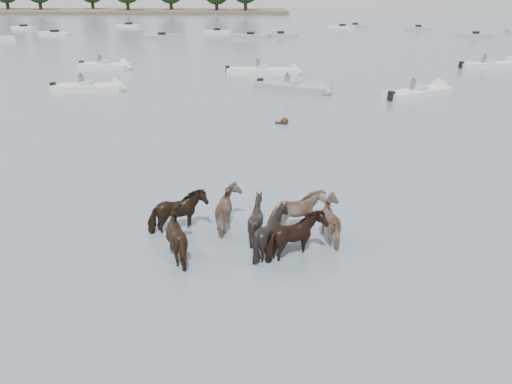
{
  "coord_description": "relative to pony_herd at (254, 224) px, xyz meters",
  "views": [
    {
      "loc": [
        1.22,
        -11.79,
        6.75
      ],
      "look_at": [
        1.19,
        2.35,
        1.1
      ],
      "focal_mm": 35.72,
      "sensor_mm": 36.0,
      "label": 1
    }
  ],
  "objects": [
    {
      "name": "pony_herd",
      "position": [
        0.0,
        0.0,
        0.0
      ],
      "size": [
        6.5,
        3.67,
        1.51
      ],
      "color": "black",
      "rests_on": "ground"
    },
    {
      "name": "motorboat_f",
      "position": [
        -13.03,
        33.78,
        -0.29
      ],
      "size": [
        5.33,
        2.74,
        1.92
      ],
      "rotation": [
        0.0,
        0.0,
        -0.24
      ],
      "color": "silver",
      "rests_on": "ground"
    },
    {
      "name": "motorboat_b",
      "position": [
        3.28,
        22.77,
        -0.29
      ],
      "size": [
        5.81,
        4.51,
        1.92
      ],
      "rotation": [
        0.0,
        0.0,
        -0.57
      ],
      "color": "gray",
      "rests_on": "ground"
    },
    {
      "name": "motorboat_d",
      "position": [
        11.57,
        21.58,
        -0.29
      ],
      "size": [
        5.64,
        4.57,
        1.92
      ],
      "rotation": [
        0.0,
        0.0,
        0.6
      ],
      "color": "silver",
      "rests_on": "ground"
    },
    {
      "name": "shoreline",
      "position": [
        -71.13,
        148.69,
        -0.02
      ],
      "size": [
        160.0,
        30.0,
        1.0
      ],
      "primitive_type": "cube",
      "color": "#4C4233",
      "rests_on": "ground"
    },
    {
      "name": "swimming_pony",
      "position": [
        1.52,
        13.69,
        -0.41
      ],
      "size": [
        0.72,
        0.44,
        0.44
      ],
      "color": "black",
      "rests_on": "ground"
    },
    {
      "name": "motorboat_a",
      "position": [
        -11.16,
        23.07,
        -0.29
      ],
      "size": [
        5.41,
        1.82,
        1.92
      ],
      "rotation": [
        0.0,
        0.0,
        0.04
      ],
      "color": "silver",
      "rests_on": "ground"
    },
    {
      "name": "motorboat_e",
      "position": [
        22.07,
        34.83,
        -0.29
      ],
      "size": [
        6.08,
        2.73,
        1.92
      ],
      "rotation": [
        0.0,
        0.0,
        0.2
      ],
      "color": "silver",
      "rests_on": "ground"
    },
    {
      "name": "ground",
      "position": [
        -1.13,
        -1.31,
        -0.52
      ],
      "size": [
        400.0,
        400.0,
        0.0
      ],
      "primitive_type": "plane",
      "color": "slate",
      "rests_on": "ground"
    },
    {
      "name": "motorboat_c",
      "position": [
        1.38,
        30.84,
        -0.29
      ],
      "size": [
        6.7,
        2.25,
        1.92
      ],
      "rotation": [
        0.0,
        0.0,
        -0.1
      ],
      "color": "silver",
      "rests_on": "ground"
    },
    {
      "name": "distant_flotilla",
      "position": [
        -2.5,
        74.36,
        -0.26
      ],
      "size": [
        105.37,
        30.35,
        0.93
      ],
      "color": "gray",
      "rests_on": "ground"
    }
  ]
}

